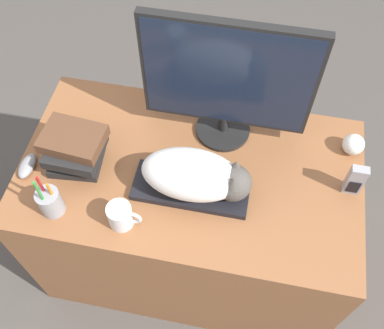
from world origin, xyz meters
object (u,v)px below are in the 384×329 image
(coffee_mug, at_px, (121,216))
(baseball, at_px, (353,144))
(book_stack, at_px, (75,149))
(keyboard, at_px, (191,189))
(computer_mouse, at_px, (27,166))
(monitor, at_px, (227,81))
(pen_cup, at_px, (50,202))
(cat, at_px, (198,176))
(phone, at_px, (355,180))

(coffee_mug, height_order, baseball, coffee_mug)
(book_stack, bearing_deg, baseball, 14.04)
(keyboard, distance_m, computer_mouse, 0.57)
(keyboard, bearing_deg, monitor, 76.47)
(keyboard, height_order, monitor, monitor)
(computer_mouse, relative_size, pen_cup, 0.52)
(cat, bearing_deg, keyboard, 180.00)
(monitor, relative_size, computer_mouse, 5.39)
(coffee_mug, bearing_deg, baseball, 30.86)
(monitor, bearing_deg, cat, -98.71)
(keyboard, height_order, book_stack, book_stack)
(cat, xyz_separation_m, monitor, (0.04, 0.27, 0.16))
(cat, bearing_deg, computer_mouse, -177.77)
(keyboard, distance_m, pen_cup, 0.46)
(cat, xyz_separation_m, phone, (0.50, 0.11, -0.04))
(pen_cup, xyz_separation_m, phone, (0.95, 0.26, 0.01))
(monitor, height_order, pen_cup, monitor)
(phone, relative_size, book_stack, 0.61)
(monitor, relative_size, coffee_mug, 5.07)
(baseball, relative_size, phone, 0.58)
(computer_mouse, height_order, baseball, baseball)
(keyboard, height_order, computer_mouse, computer_mouse)
(phone, xyz_separation_m, book_stack, (-0.93, -0.07, 0.01))
(computer_mouse, distance_m, book_stack, 0.18)
(baseball, bearing_deg, pen_cup, -155.77)
(computer_mouse, distance_m, phone, 1.11)
(computer_mouse, height_order, pen_cup, pen_cup)
(monitor, xyz_separation_m, computer_mouse, (-0.64, -0.29, -0.25))
(monitor, bearing_deg, book_stack, -153.92)
(keyboard, xyz_separation_m, cat, (0.02, 0.00, 0.09))
(cat, distance_m, book_stack, 0.44)
(cat, height_order, pen_cup, pen_cup)
(computer_mouse, distance_m, baseball, 1.14)
(coffee_mug, relative_size, book_stack, 0.51)
(computer_mouse, bearing_deg, book_stack, 20.46)
(keyboard, relative_size, computer_mouse, 3.75)
(computer_mouse, xyz_separation_m, baseball, (1.10, 0.30, 0.02))
(cat, bearing_deg, coffee_mug, -143.85)
(cat, height_order, baseball, cat)
(baseball, xyz_separation_m, phone, (-0.00, -0.17, 0.03))
(keyboard, height_order, phone, phone)
(phone, bearing_deg, keyboard, -168.69)
(baseball, height_order, phone, phone)
(coffee_mug, bearing_deg, keyboard, 39.35)
(pen_cup, relative_size, baseball, 2.60)
(keyboard, bearing_deg, book_stack, 174.70)
(keyboard, xyz_separation_m, phone, (0.53, 0.11, 0.05))
(coffee_mug, distance_m, book_stack, 0.29)
(keyboard, xyz_separation_m, pen_cup, (-0.43, -0.16, 0.04))
(cat, relative_size, phone, 2.71)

